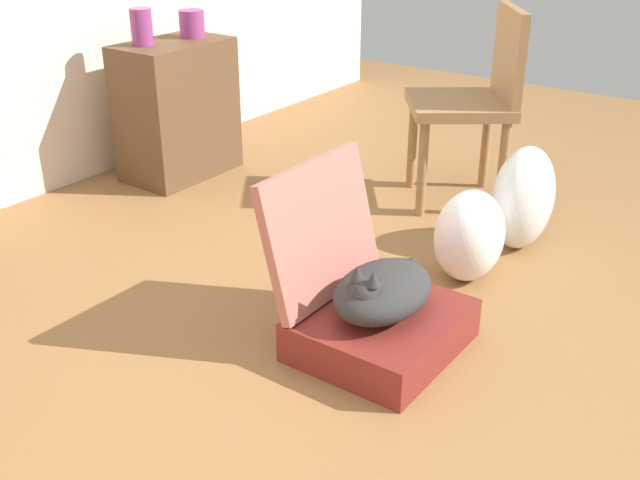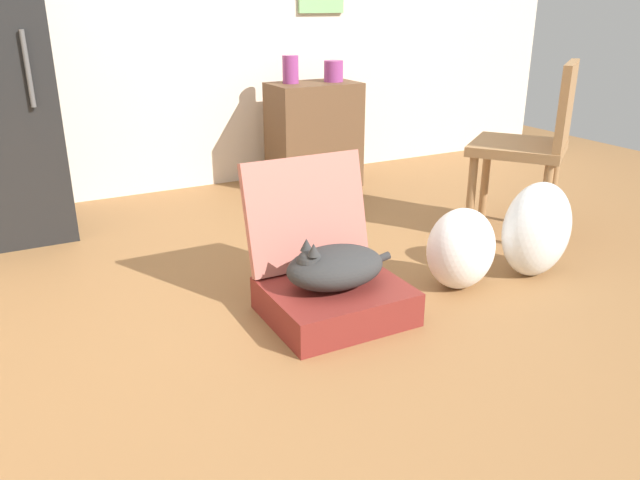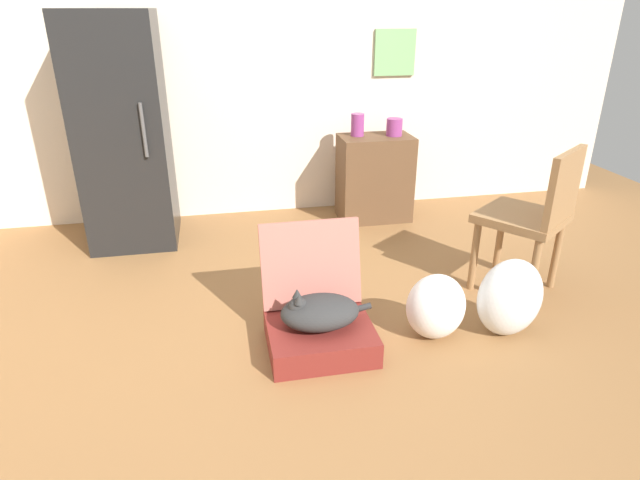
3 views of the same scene
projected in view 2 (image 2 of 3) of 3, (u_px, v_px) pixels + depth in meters
The scene contains 10 objects.
ground_plane at pixel (317, 339), 2.33m from camera, with size 7.68×7.68×0.00m, color olive.
suitcase_base at pixel (335, 301), 2.47m from camera, with size 0.53×0.46×0.14m, color maroon.
suitcase_lid at pixel (306, 212), 2.57m from camera, with size 0.53×0.46×0.04m, color #B26356.
cat at pixel (334, 267), 2.41m from camera, with size 0.48×0.28×0.21m.
plastic_bag_white at pixel (461, 249), 2.69m from camera, with size 0.31×0.26×0.36m, color white.
plastic_bag_clear at pixel (537, 230), 2.80m from camera, with size 0.35×0.24×0.44m, color silver.
side_table at pixel (314, 136), 4.14m from camera, with size 0.57×0.35×0.69m, color brown.
vase_tall at pixel (290, 69), 3.96m from camera, with size 0.10×0.10×0.17m, color #8C387A.
vase_short at pixel (334, 71), 4.05m from camera, with size 0.13×0.13×0.13m, color #8C387A.
chair at pixel (533, 142), 3.18m from camera, with size 0.63×0.63×0.91m.
Camera 2 is at (-0.94, -1.81, 1.18)m, focal length 35.01 mm.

